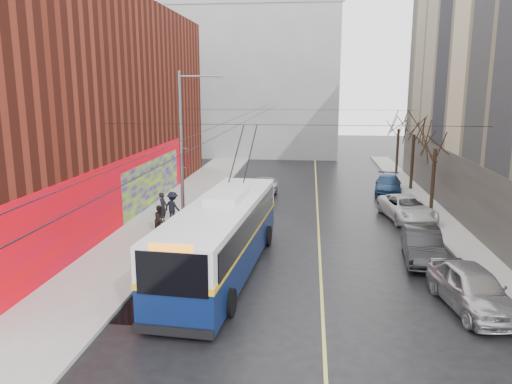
# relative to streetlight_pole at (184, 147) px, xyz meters

# --- Properties ---
(ground) EXTENTS (140.00, 140.00, 0.00)m
(ground) POSITION_rel_streetlight_pole_xyz_m (6.14, -10.00, -4.85)
(ground) COLOR black
(ground) RESTS_ON ground
(sidewalk_left) EXTENTS (4.00, 60.00, 0.15)m
(sidewalk_left) POSITION_rel_streetlight_pole_xyz_m (-1.86, 2.00, -4.77)
(sidewalk_left) COLOR gray
(sidewalk_left) RESTS_ON ground
(sidewalk_right) EXTENTS (2.00, 60.00, 0.15)m
(sidewalk_right) POSITION_rel_streetlight_pole_xyz_m (15.14, 2.00, -4.77)
(sidewalk_right) COLOR gray
(sidewalk_right) RESTS_ON ground
(lane_line) EXTENTS (0.12, 50.00, 0.01)m
(lane_line) POSITION_rel_streetlight_pole_xyz_m (7.64, 4.00, -4.84)
(lane_line) COLOR #BFB74C
(lane_line) RESTS_ON ground
(building_left) EXTENTS (12.11, 36.00, 14.00)m
(building_left) POSITION_rel_streetlight_pole_xyz_m (-9.85, 3.99, 2.14)
(building_left) COLOR #561B11
(building_left) RESTS_ON ground
(building_far) EXTENTS (20.50, 12.10, 18.00)m
(building_far) POSITION_rel_streetlight_pole_xyz_m (0.14, 34.99, 4.17)
(building_far) COLOR gray
(building_far) RESTS_ON ground
(streetlight_pole) EXTENTS (2.65, 0.60, 9.00)m
(streetlight_pole) POSITION_rel_streetlight_pole_xyz_m (0.00, 0.00, 0.00)
(streetlight_pole) COLOR slate
(streetlight_pole) RESTS_ON ground
(catenary_wires) EXTENTS (18.00, 60.00, 0.22)m
(catenary_wires) POSITION_rel_streetlight_pole_xyz_m (3.60, 4.77, 1.40)
(catenary_wires) COLOR black
(tree_near) EXTENTS (3.20, 3.20, 6.40)m
(tree_near) POSITION_rel_streetlight_pole_xyz_m (15.14, 6.00, 0.13)
(tree_near) COLOR black
(tree_near) RESTS_ON ground
(tree_mid) EXTENTS (3.20, 3.20, 6.68)m
(tree_mid) POSITION_rel_streetlight_pole_xyz_m (15.14, 13.00, 0.41)
(tree_mid) COLOR black
(tree_mid) RESTS_ON ground
(tree_far) EXTENTS (3.20, 3.20, 6.57)m
(tree_far) POSITION_rel_streetlight_pole_xyz_m (15.14, 20.00, 0.30)
(tree_far) COLOR black
(tree_far) RESTS_ON ground
(puddle) EXTENTS (2.41, 3.04, 0.01)m
(puddle) POSITION_rel_streetlight_pole_xyz_m (1.36, -10.33, -4.84)
(puddle) COLOR black
(puddle) RESTS_ON ground
(pigeons_flying) EXTENTS (1.48, 2.40, 1.40)m
(pigeons_flying) POSITION_rel_streetlight_pole_xyz_m (3.89, 0.18, 2.57)
(pigeons_flying) COLOR slate
(trolleybus) EXTENTS (3.75, 13.02, 6.10)m
(trolleybus) POSITION_rel_streetlight_pole_xyz_m (3.26, -6.49, -3.15)
(trolleybus) COLOR #081641
(trolleybus) RESTS_ON ground
(parked_car_a) EXTENTS (2.70, 5.11, 1.66)m
(parked_car_a) POSITION_rel_streetlight_pole_xyz_m (13.14, -9.21, -4.02)
(parked_car_a) COLOR #A09FA4
(parked_car_a) RESTS_ON ground
(parked_car_b) EXTENTS (2.03, 4.77, 1.53)m
(parked_car_b) POSITION_rel_streetlight_pole_xyz_m (12.45, -3.96, -4.08)
(parked_car_b) COLOR black
(parked_car_b) RESTS_ON ground
(parked_car_c) EXTENTS (3.35, 5.69, 1.49)m
(parked_car_c) POSITION_rel_streetlight_pole_xyz_m (13.14, 3.68, -4.10)
(parked_car_c) COLOR silver
(parked_car_c) RESTS_ON ground
(parked_car_d) EXTENTS (2.65, 5.06, 1.40)m
(parked_car_d) POSITION_rel_streetlight_pole_xyz_m (13.14, 11.55, -4.15)
(parked_car_d) COLOR navy
(parked_car_d) RESTS_ON ground
(following_car) EXTENTS (2.17, 4.61, 1.53)m
(following_car) POSITION_rel_streetlight_pole_xyz_m (3.60, 9.19, -4.08)
(following_car) COLOR #B7B8BC
(following_car) RESTS_ON ground
(pedestrian_a) EXTENTS (0.49, 0.70, 1.84)m
(pedestrian_a) POSITION_rel_streetlight_pole_xyz_m (-1.62, 0.87, -3.78)
(pedestrian_a) COLOR black
(pedestrian_a) RESTS_ON sidewalk_left
(pedestrian_b) EXTENTS (0.86, 0.95, 1.60)m
(pedestrian_b) POSITION_rel_streetlight_pole_xyz_m (-1.13, -1.35, -3.90)
(pedestrian_b) COLOR black
(pedestrian_b) RESTS_ON sidewalk_left
(pedestrian_c) EXTENTS (1.40, 1.17, 1.88)m
(pedestrian_c) POSITION_rel_streetlight_pole_xyz_m (-1.05, 0.97, -3.76)
(pedestrian_c) COLOR black
(pedestrian_c) RESTS_ON sidewalk_left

